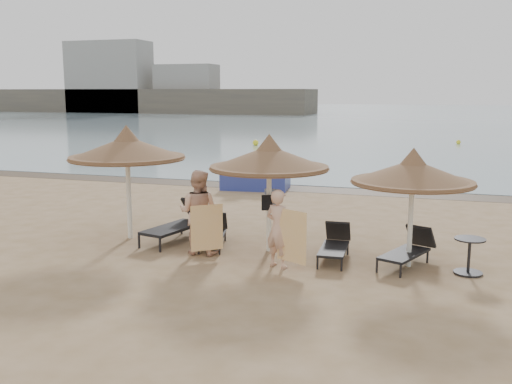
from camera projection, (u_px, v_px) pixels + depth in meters
The scene contains 21 objects.
ground at pixel (244, 258), 12.73m from camera, with size 160.00×160.00×0.00m, color #A28562.
sea at pixel (409, 115), 87.88m from camera, with size 200.00×140.00×0.03m, color #76949F.
wet_sand_strip at pixel (323, 190), 21.56m from camera, with size 200.00×1.60×0.01m, color #4E3F2F.
far_shore at pixel (251, 96), 92.73m from camera, with size 150.00×54.80×12.00m.
palapa_left at pixel (127, 149), 14.08m from camera, with size 2.89×2.89×2.86m.
palapa_center at pixel (269, 158), 12.93m from camera, with size 2.75×2.75×2.73m.
palapa_right at pixel (413, 172), 11.78m from camera, with size 2.56×2.56×2.54m.
lounger_far_left at pixel (180, 223), 14.25m from camera, with size 1.19×2.25×0.96m.
lounger_near_left at pixel (214, 232), 13.79m from camera, with size 0.90×1.67×0.71m.
lounger_near_right at pixel (335, 244), 12.66m from camera, with size 0.63×1.69×0.75m.
lounger_far_right at pixel (409, 249), 12.20m from camera, with size 1.19×1.82×0.78m.
side_table at pixel (469, 257), 11.57m from camera, with size 0.62×0.62×0.75m.
person_left at pixel (198, 206), 12.90m from camera, with size 1.03×0.67×2.24m, color #DDA98B.
person_right at pixel (278, 222), 11.92m from camera, with size 0.89×0.58×1.94m, color #DDA98B.
towel_left at pixel (207, 228), 12.54m from camera, with size 0.59×0.47×1.03m.
towel_right at pixel (292, 236), 11.62m from camera, with size 0.71×0.38×1.10m.
bag_patterned at pixel (271, 197), 13.26m from camera, with size 0.31×0.15×0.38m.
bag_dark at pixel (267, 203), 12.96m from camera, with size 0.26×0.17×0.35m.
pedal_boat at pixel (255, 178), 21.70m from camera, with size 2.62×1.71×1.15m.
buoy_left at pixel (256, 143), 38.82m from camera, with size 0.40×0.40×0.40m, color yellow.
buoy_mid at pixel (458, 142), 39.90m from camera, with size 0.31×0.31×0.31m, color yellow.
Camera 1 is at (3.92, -11.64, 3.68)m, focal length 40.00 mm.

